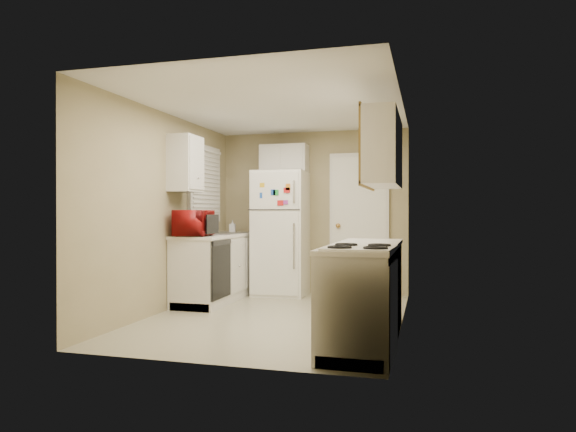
# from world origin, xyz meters

# --- Properties ---
(floor) EXTENTS (3.80, 3.80, 0.00)m
(floor) POSITION_xyz_m (0.00, 0.00, 0.00)
(floor) COLOR #BFBA9A
(floor) RESTS_ON ground
(ceiling) EXTENTS (3.80, 3.80, 0.00)m
(ceiling) POSITION_xyz_m (0.00, 0.00, 2.40)
(ceiling) COLOR white
(ceiling) RESTS_ON floor
(wall_left) EXTENTS (3.80, 3.80, 0.00)m
(wall_left) POSITION_xyz_m (-1.40, 0.00, 1.20)
(wall_left) COLOR tan
(wall_left) RESTS_ON floor
(wall_right) EXTENTS (3.80, 3.80, 0.00)m
(wall_right) POSITION_xyz_m (1.40, 0.00, 1.20)
(wall_right) COLOR tan
(wall_right) RESTS_ON floor
(wall_back) EXTENTS (2.80, 2.80, 0.00)m
(wall_back) POSITION_xyz_m (0.00, 1.90, 1.20)
(wall_back) COLOR tan
(wall_back) RESTS_ON floor
(wall_front) EXTENTS (2.80, 2.80, 0.00)m
(wall_front) POSITION_xyz_m (0.00, -1.90, 1.20)
(wall_front) COLOR tan
(wall_front) RESTS_ON floor
(left_counter) EXTENTS (0.60, 1.80, 0.90)m
(left_counter) POSITION_xyz_m (-1.10, 0.90, 0.45)
(left_counter) COLOR silver
(left_counter) RESTS_ON floor
(dishwasher) EXTENTS (0.03, 0.58, 0.72)m
(dishwasher) POSITION_xyz_m (-0.81, 0.30, 0.49)
(dishwasher) COLOR black
(dishwasher) RESTS_ON floor
(sink) EXTENTS (0.54, 0.74, 0.16)m
(sink) POSITION_xyz_m (-1.10, 1.05, 0.86)
(sink) COLOR gray
(sink) RESTS_ON left_counter
(microwave) EXTENTS (0.63, 0.43, 0.39)m
(microwave) POSITION_xyz_m (-1.15, 0.25, 1.05)
(microwave) COLOR maroon
(microwave) RESTS_ON left_counter
(soap_bottle) EXTENTS (0.10, 0.10, 0.18)m
(soap_bottle) POSITION_xyz_m (-1.15, 1.55, 1.00)
(soap_bottle) COLOR white
(soap_bottle) RESTS_ON left_counter
(window_blinds) EXTENTS (0.10, 0.98, 1.08)m
(window_blinds) POSITION_xyz_m (-1.36, 1.05, 1.60)
(window_blinds) COLOR silver
(window_blinds) RESTS_ON wall_left
(upper_cabinet_left) EXTENTS (0.30, 0.45, 0.70)m
(upper_cabinet_left) POSITION_xyz_m (-1.25, 0.22, 1.80)
(upper_cabinet_left) COLOR silver
(upper_cabinet_left) RESTS_ON wall_left
(refrigerator) EXTENTS (0.76, 0.74, 1.79)m
(refrigerator) POSITION_xyz_m (-0.39, 1.55, 0.89)
(refrigerator) COLOR white
(refrigerator) RESTS_ON floor
(cabinet_over_fridge) EXTENTS (0.70, 0.30, 0.40)m
(cabinet_over_fridge) POSITION_xyz_m (-0.40, 1.75, 2.00)
(cabinet_over_fridge) COLOR silver
(cabinet_over_fridge) RESTS_ON wall_back
(interior_door) EXTENTS (0.86, 0.06, 2.08)m
(interior_door) POSITION_xyz_m (0.70, 1.86, 1.02)
(interior_door) COLOR white
(interior_door) RESTS_ON floor
(right_counter) EXTENTS (0.60, 2.00, 0.90)m
(right_counter) POSITION_xyz_m (1.10, -0.80, 0.45)
(right_counter) COLOR silver
(right_counter) RESTS_ON floor
(stove) EXTENTS (0.56, 0.68, 0.81)m
(stove) POSITION_xyz_m (1.14, -1.45, 0.40)
(stove) COLOR white
(stove) RESTS_ON floor
(upper_cabinet_right) EXTENTS (0.30, 1.20, 0.70)m
(upper_cabinet_right) POSITION_xyz_m (1.25, -0.50, 1.80)
(upper_cabinet_right) COLOR silver
(upper_cabinet_right) RESTS_ON wall_right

